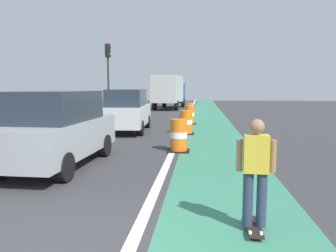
% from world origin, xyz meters
% --- Properties ---
extents(ground_plane, '(100.00, 100.00, 0.00)m').
position_xyz_m(ground_plane, '(0.00, 0.00, 0.00)').
color(ground_plane, '#38383A').
extents(bike_lane_strip, '(2.50, 80.00, 0.01)m').
position_xyz_m(bike_lane_strip, '(2.40, 12.00, 0.00)').
color(bike_lane_strip, '#387F60').
rests_on(bike_lane_strip, ground).
extents(lane_divider_stripe, '(0.20, 80.00, 0.01)m').
position_xyz_m(lane_divider_stripe, '(0.90, 12.00, 0.01)').
color(lane_divider_stripe, silver).
rests_on(lane_divider_stripe, ground).
extents(skateboarder_on_lane, '(0.57, 0.81, 1.69)m').
position_xyz_m(skateboarder_on_lane, '(2.64, 0.91, 0.91)').
color(skateboarder_on_lane, black).
rests_on(skateboarder_on_lane, ground).
extents(parked_suv_nearest, '(2.03, 4.66, 2.04)m').
position_xyz_m(parked_suv_nearest, '(-2.04, 4.58, 1.04)').
color(parked_suv_nearest, '#9EA0A5').
rests_on(parked_suv_nearest, ground).
extents(parked_suv_second, '(2.10, 4.69, 2.04)m').
position_xyz_m(parked_suv_second, '(-1.74, 11.84, 1.04)').
color(parked_suv_second, silver).
rests_on(parked_suv_second, ground).
extents(traffic_barrel_front, '(0.73, 0.73, 1.09)m').
position_xyz_m(traffic_barrel_front, '(1.10, 6.97, 0.53)').
color(traffic_barrel_front, orange).
rests_on(traffic_barrel_front, ground).
extents(traffic_barrel_mid, '(0.73, 0.73, 1.09)m').
position_xyz_m(traffic_barrel_mid, '(1.16, 11.15, 0.53)').
color(traffic_barrel_mid, orange).
rests_on(traffic_barrel_mid, ground).
extents(traffic_barrel_back, '(0.73, 0.73, 1.09)m').
position_xyz_m(traffic_barrel_back, '(1.17, 15.34, 0.53)').
color(traffic_barrel_back, orange).
rests_on(traffic_barrel_back, ground).
extents(traffic_barrel_far, '(0.73, 0.73, 1.09)m').
position_xyz_m(traffic_barrel_far, '(1.03, 18.25, 0.53)').
color(traffic_barrel_far, orange).
rests_on(traffic_barrel_far, ground).
extents(delivery_truck_down_block, '(2.80, 7.74, 3.23)m').
position_xyz_m(delivery_truck_down_block, '(-1.30, 28.90, 1.85)').
color(delivery_truck_down_block, beige).
rests_on(delivery_truck_down_block, ground).
extents(traffic_light_corner, '(0.41, 0.32, 5.10)m').
position_xyz_m(traffic_light_corner, '(-4.59, 18.76, 3.50)').
color(traffic_light_corner, '#2D2D2D').
rests_on(traffic_light_corner, ground).
extents(pedestrian_crossing, '(0.34, 0.20, 1.61)m').
position_xyz_m(pedestrian_crossing, '(-4.70, 10.11, 0.86)').
color(pedestrian_crossing, '#33333D').
rests_on(pedestrian_crossing, ground).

